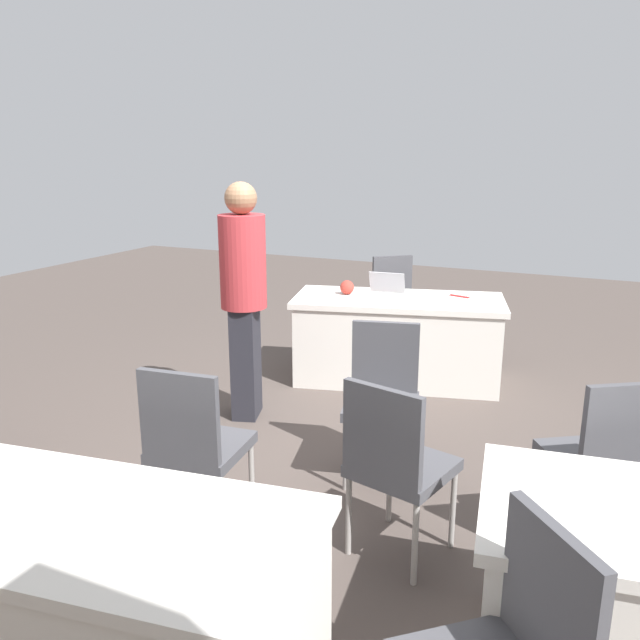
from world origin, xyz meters
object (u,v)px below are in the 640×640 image
chair_by_pillar (605,454)px  person_attendee_standing (244,289)px  yarn_ball (347,287)px  table_mid_left (93,607)px  chair_back_row (396,459)px  table_foreground (397,339)px  chair_tucked_right (194,441)px  chair_aisle (387,293)px  chair_near_front (383,391)px  scissors_red (459,296)px  laptop_silver (384,293)px

chair_by_pillar → person_attendee_standing: 2.66m
chair_by_pillar → yarn_ball: size_ratio=7.77×
table_mid_left → chair_back_row: size_ratio=1.86×
chair_back_row → yarn_ball: (1.24, -2.42, 0.27)m
table_foreground → chair_back_row: 2.60m
table_mid_left → chair_by_pillar: size_ratio=1.81×
chair_tucked_right → chair_back_row: chair_tucked_right is taller
chair_aisle → chair_near_front: bearing=-111.5°
table_foreground → table_mid_left: 3.72m
yarn_ball → chair_near_front: bearing=119.2°
table_mid_left → chair_aisle: size_ratio=1.85×
chair_back_row → scissors_red: size_ratio=5.25×
person_attendee_standing → laptop_silver: person_attendee_standing is taller
scissors_red → chair_back_row: bearing=-67.3°
scissors_red → chair_tucked_right: bearing=-86.2°
chair_tucked_right → chair_back_row: bearing=9.3°
chair_tucked_right → scissors_red: (-0.66, -3.01, 0.19)m
chair_by_pillar → scissors_red: bearing=85.0°
table_foreground → chair_aisle: size_ratio=2.04×
chair_near_front → laptop_silver: chair_near_front is taller
table_mid_left → chair_tucked_right: (0.24, -0.97, 0.19)m
yarn_ball → laptop_silver: bearing=-175.6°
chair_tucked_right → scissors_red: 3.08m
chair_near_front → laptop_silver: size_ratio=2.78×
table_mid_left → person_attendee_standing: 2.69m
table_mid_left → chair_by_pillar: 2.37m
chair_aisle → yarn_ball: bearing=-130.4°
chair_aisle → yarn_ball: size_ratio=7.62×
person_attendee_standing → laptop_silver: bearing=132.8°
chair_aisle → chair_back_row: bearing=-110.3°
laptop_silver → chair_by_pillar: bearing=126.8°
chair_near_front → scissors_red: size_ratio=5.30×
table_mid_left → chair_aisle: 4.78m
table_foreground → table_mid_left: (-0.04, 3.72, 0.00)m
chair_near_front → chair_aisle: (0.88, -2.69, -0.00)m
chair_aisle → chair_back_row: 3.71m
chair_back_row → scissors_red: (0.31, -2.73, 0.21)m
chair_tucked_right → scissors_red: bearing=71.2°
table_mid_left → yarn_ball: (0.50, -3.66, 0.43)m
chair_back_row → chair_tucked_right: bearing=-150.6°
table_foreground → chair_near_front: 1.72m
person_attendee_standing → table_mid_left: bearing=0.9°
chair_near_front → yarn_ball: bearing=-74.8°
chair_tucked_right → yarn_ball: bearing=89.3°
chair_by_pillar → person_attendee_standing: person_attendee_standing is taller
table_foreground → table_mid_left: same height
laptop_silver → chair_near_front: bearing=103.6°
person_attendee_standing → chair_back_row: bearing=34.2°
person_attendee_standing → chair_near_front: bearing=53.2°
person_attendee_standing → scissors_red: size_ratio=9.83×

